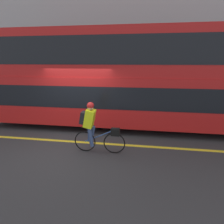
# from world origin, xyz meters

# --- Properties ---
(ground_plane) EXTENTS (80.00, 80.00, 0.00)m
(ground_plane) POSITION_xyz_m (0.00, 0.00, 0.00)
(ground_plane) COLOR #2D2D30
(road_center_line) EXTENTS (50.00, 0.14, 0.01)m
(road_center_line) POSITION_xyz_m (0.00, 0.01, 0.00)
(road_center_line) COLOR yellow
(road_center_line) RESTS_ON ground_plane
(sidewalk_curb) EXTENTS (60.00, 1.92, 0.15)m
(sidewalk_curb) POSITION_xyz_m (0.00, 4.56, 0.07)
(sidewalk_curb) COLOR gray
(sidewalk_curb) RESTS_ON ground_plane
(building_facade) EXTENTS (60.00, 0.30, 9.04)m
(building_facade) POSITION_xyz_m (0.00, 5.68, 4.52)
(building_facade) COLOR #9E9EA3
(building_facade) RESTS_ON ground_plane
(bus) EXTENTS (11.62, 2.45, 3.90)m
(bus) POSITION_xyz_m (1.73, 1.93, 2.16)
(bus) COLOR black
(bus) RESTS_ON ground_plane
(cyclist_on_bike) EXTENTS (1.60, 0.32, 1.61)m
(cyclist_on_bike) POSITION_xyz_m (0.90, -0.57, 0.87)
(cyclist_on_bike) COLOR black
(cyclist_on_bike) RESTS_ON ground_plane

